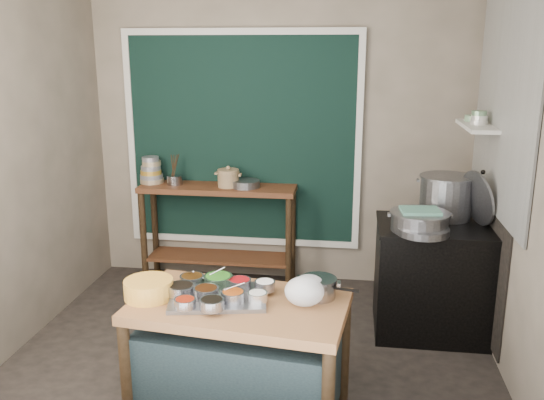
# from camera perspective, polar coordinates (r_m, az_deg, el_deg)

# --- Properties ---
(floor) EXTENTS (3.50, 3.00, 0.02)m
(floor) POSITION_cam_1_polar(r_m,az_deg,el_deg) (4.42, -1.86, -14.94)
(floor) COLOR #302924
(floor) RESTS_ON ground
(back_wall) EXTENTS (3.50, 0.02, 2.80)m
(back_wall) POSITION_cam_1_polar(r_m,az_deg,el_deg) (5.39, 0.77, 6.44)
(back_wall) COLOR gray
(back_wall) RESTS_ON floor
(left_wall) EXTENTS (0.02, 3.00, 2.80)m
(left_wall) POSITION_cam_1_polar(r_m,az_deg,el_deg) (4.56, -24.39, 3.58)
(left_wall) COLOR gray
(left_wall) RESTS_ON floor
(right_wall) EXTENTS (0.02, 3.00, 2.80)m
(right_wall) POSITION_cam_1_polar(r_m,az_deg,el_deg) (4.01, 23.59, 2.28)
(right_wall) COLOR gray
(right_wall) RESTS_ON floor
(curtain_panel) EXTENTS (2.10, 0.02, 1.90)m
(curtain_panel) POSITION_cam_1_polar(r_m,az_deg,el_deg) (5.41, -2.98, 5.92)
(curtain_panel) COLOR black
(curtain_panel) RESTS_ON back_wall
(curtain_frame) EXTENTS (2.22, 0.03, 2.02)m
(curtain_frame) POSITION_cam_1_polar(r_m,az_deg,el_deg) (5.40, -3.00, 5.91)
(curtain_frame) COLOR beige
(curtain_frame) RESTS_ON back_wall
(tile_panel) EXTENTS (0.02, 1.70, 1.70)m
(tile_panel) POSITION_cam_1_polar(r_m,az_deg,el_deg) (4.47, 22.05, 9.46)
(tile_panel) COLOR #B2B2AA
(tile_panel) RESTS_ON right_wall
(soot_patch) EXTENTS (0.01, 1.30, 1.30)m
(soot_patch) POSITION_cam_1_polar(r_m,az_deg,el_deg) (4.79, 20.51, -4.21)
(soot_patch) COLOR black
(soot_patch) RESTS_ON right_wall
(wall_shelf) EXTENTS (0.22, 0.70, 0.03)m
(wall_shelf) POSITION_cam_1_polar(r_m,az_deg,el_deg) (4.77, 19.69, 6.90)
(wall_shelf) COLOR beige
(wall_shelf) RESTS_ON right_wall
(prep_table) EXTENTS (1.32, 0.86, 0.75)m
(prep_table) POSITION_cam_1_polar(r_m,az_deg,el_deg) (3.59, -3.18, -15.46)
(prep_table) COLOR brown
(prep_table) RESTS_ON floor
(back_counter) EXTENTS (1.45, 0.40, 0.95)m
(back_counter) POSITION_cam_1_polar(r_m,az_deg,el_deg) (5.48, -5.29, -3.43)
(back_counter) COLOR #502E17
(back_counter) RESTS_ON floor
(stove_block) EXTENTS (0.90, 0.68, 0.85)m
(stove_block) POSITION_cam_1_polar(r_m,az_deg,el_deg) (4.72, 15.80, -7.65)
(stove_block) COLOR black
(stove_block) RESTS_ON floor
(stove_top) EXTENTS (0.92, 0.69, 0.03)m
(stove_top) POSITION_cam_1_polar(r_m,az_deg,el_deg) (4.58, 16.19, -2.55)
(stove_top) COLOR black
(stove_top) RESTS_ON stove_block
(condiment_tray) EXTENTS (0.62, 0.50, 0.02)m
(condiment_tray) POSITION_cam_1_polar(r_m,az_deg,el_deg) (3.45, -5.40, -9.58)
(condiment_tray) COLOR gray
(condiment_tray) RESTS_ON prep_table
(condiment_bowls) EXTENTS (0.62, 0.47, 0.07)m
(condiment_bowls) POSITION_cam_1_polar(r_m,az_deg,el_deg) (3.45, -5.64, -8.82)
(condiment_bowls) COLOR silver
(condiment_bowls) RESTS_ON condiment_tray
(yellow_basin) EXTENTS (0.33, 0.33, 0.11)m
(yellow_basin) POSITION_cam_1_polar(r_m,az_deg,el_deg) (3.52, -12.11, -8.59)
(yellow_basin) COLOR #CD8932
(yellow_basin) RESTS_ON prep_table
(saucepan) EXTENTS (0.26, 0.26, 0.12)m
(saucepan) POSITION_cam_1_polar(r_m,az_deg,el_deg) (3.46, 4.62, -8.64)
(saucepan) COLOR gray
(saucepan) RESTS_ON prep_table
(plastic_bag_a) EXTENTS (0.26, 0.24, 0.17)m
(plastic_bag_a) POSITION_cam_1_polar(r_m,az_deg,el_deg) (3.34, 3.22, -9.03)
(plastic_bag_a) COLOR white
(plastic_bag_a) RESTS_ON prep_table
(plastic_bag_b) EXTENTS (0.21, 0.18, 0.15)m
(plastic_bag_b) POSITION_cam_1_polar(r_m,az_deg,el_deg) (3.43, 3.69, -8.59)
(plastic_bag_b) COLOR white
(plastic_bag_b) RESTS_ON prep_table
(bowl_stack) EXTENTS (0.22, 0.22, 0.25)m
(bowl_stack) POSITION_cam_1_polar(r_m,az_deg,el_deg) (5.54, -11.89, 2.78)
(bowl_stack) COLOR tan
(bowl_stack) RESTS_ON back_counter
(utensil_cup) EXTENTS (0.19, 0.19, 0.09)m
(utensil_cup) POSITION_cam_1_polar(r_m,az_deg,el_deg) (5.44, -9.60, 1.97)
(utensil_cup) COLOR gray
(utensil_cup) RESTS_ON back_counter
(ceramic_crock) EXTENTS (0.24, 0.24, 0.14)m
(ceramic_crock) POSITION_cam_1_polar(r_m,az_deg,el_deg) (5.30, -4.35, 2.07)
(ceramic_crock) COLOR #8A6C4B
(ceramic_crock) RESTS_ON back_counter
(wide_bowl) EXTENTS (0.28, 0.28, 0.07)m
(wide_bowl) POSITION_cam_1_polar(r_m,az_deg,el_deg) (5.27, -2.64, 1.62)
(wide_bowl) COLOR gray
(wide_bowl) RESTS_ON back_counter
(stock_pot) EXTENTS (0.50, 0.50, 0.34)m
(stock_pot) POSITION_cam_1_polar(r_m,az_deg,el_deg) (4.74, 16.84, 0.31)
(stock_pot) COLOR gray
(stock_pot) RESTS_ON stove_top
(pot_lid) EXTENTS (0.24, 0.44, 0.43)m
(pot_lid) POSITION_cam_1_polar(r_m,az_deg,el_deg) (4.61, 19.72, 0.19)
(pot_lid) COLOR gray
(pot_lid) RESTS_ON stove_top
(steamer) EXTENTS (0.49, 0.49, 0.14)m
(steamer) POSITION_cam_1_polar(r_m,az_deg,el_deg) (4.37, 14.41, -2.07)
(steamer) COLOR gray
(steamer) RESTS_ON stove_top
(green_cloth) EXTENTS (0.30, 0.24, 0.02)m
(green_cloth) POSITION_cam_1_polar(r_m,az_deg,el_deg) (4.34, 14.48, -1.02)
(green_cloth) COLOR #538E6D
(green_cloth) RESTS_ON steamer
(shallow_pan) EXTENTS (0.42, 0.42, 0.05)m
(shallow_pan) POSITION_cam_1_polar(r_m,az_deg,el_deg) (4.31, 14.69, -2.96)
(shallow_pan) COLOR gray
(shallow_pan) RESTS_ON stove_top
(shelf_bowl_stack) EXTENTS (0.13, 0.13, 0.10)m
(shelf_bowl_stack) POSITION_cam_1_polar(r_m,az_deg,el_deg) (4.75, 19.79, 7.65)
(shelf_bowl_stack) COLOR silver
(shelf_bowl_stack) RESTS_ON wall_shelf
(shelf_bowl_green) EXTENTS (0.16, 0.16, 0.05)m
(shelf_bowl_green) POSITION_cam_1_polar(r_m,az_deg,el_deg) (4.95, 19.30, 7.65)
(shelf_bowl_green) COLOR gray
(shelf_bowl_green) RESTS_ON wall_shelf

